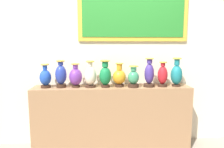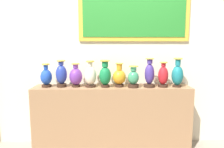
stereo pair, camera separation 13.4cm
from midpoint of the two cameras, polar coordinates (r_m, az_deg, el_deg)
ground_plane at (r=3.19m, az=1.28°, el=-19.51°), size 10.87×10.87×0.00m
display_shelf at (r=3.01m, az=1.30°, el=-11.91°), size 2.19×0.37×0.90m
back_wall at (r=3.07m, az=1.36°, el=6.64°), size 4.87×0.14×2.77m
vase_sapphire at (r=2.96m, az=-16.51°, el=-0.81°), size 0.15×0.15×0.33m
vase_cobalt at (r=2.90m, az=-12.55°, el=-0.16°), size 0.15×0.15×0.37m
vase_violet at (r=2.87m, az=-8.66°, el=-0.66°), size 0.18×0.18×0.33m
vase_ivory at (r=2.85m, az=-4.65°, el=-0.47°), size 0.16×0.16×0.37m
vase_emerald at (r=2.82m, az=-0.55°, el=-0.27°), size 0.16×0.16×0.37m
vase_amber at (r=2.85m, az=3.37°, el=-0.77°), size 0.18×0.18×0.33m
vase_jade at (r=2.83m, az=7.28°, el=-1.09°), size 0.15×0.15×0.30m
vase_indigo at (r=2.88m, az=11.63°, el=-0.14°), size 0.15×0.15×0.40m
vase_crimson at (r=2.93m, az=15.24°, el=-0.50°), size 0.14×0.14×0.35m
vase_teal at (r=3.00m, az=18.88°, el=-0.13°), size 0.16×0.16×0.40m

